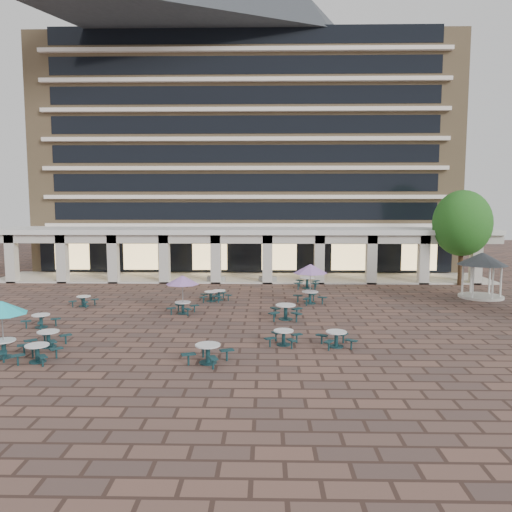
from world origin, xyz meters
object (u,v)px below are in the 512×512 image
object	(u,v)px
planter_left	(216,276)
picnic_table_1	(37,352)
picnic_table_0	(41,320)
planter_right	(268,276)
picnic_table_2	(208,352)
gazebo	(482,264)

from	to	relation	value
planter_left	picnic_table_1	bearing A→B (deg)	-104.40
picnic_table_0	planter_right	bearing A→B (deg)	74.81
picnic_table_2	gazebo	world-z (taller)	gazebo
picnic_table_2	planter_left	size ratio (longest dim) A/B	1.45
picnic_table_2	gazebo	size ratio (longest dim) A/B	0.64
gazebo	planter_left	distance (m)	20.25
picnic_table_1	gazebo	distance (m)	28.58
planter_left	gazebo	bearing A→B (deg)	-18.34
gazebo	planter_left	xyz separation A→B (m)	(-19.14, 6.34, -1.89)
picnic_table_0	planter_left	bearing A→B (deg)	86.11
gazebo	planter_right	size ratio (longest dim) A/B	2.25
gazebo	planter_left	bearing A→B (deg)	161.66
picnic_table_2	planter_right	xyz separation A→B (m)	(2.53, 20.91, 0.06)
picnic_table_2	planter_left	distance (m)	20.99
planter_left	planter_right	distance (m)	4.28
picnic_table_1	gazebo	xyz separation A→B (m)	(24.51, 14.58, 1.93)
picnic_table_1	gazebo	size ratio (longest dim) A/B	0.52
picnic_table_0	picnic_table_2	bearing A→B (deg)	-7.50
picnic_table_2	gazebo	distance (m)	22.76
picnic_table_0	planter_right	distance (m)	19.44
planter_left	planter_right	world-z (taller)	planter_right
picnic_table_1	planter_left	distance (m)	21.60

